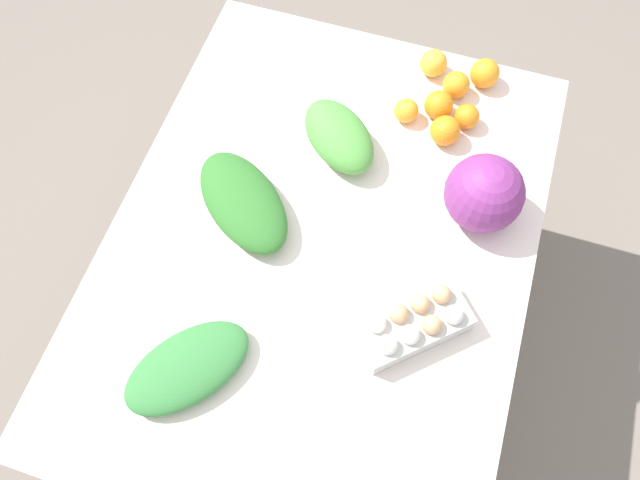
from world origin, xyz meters
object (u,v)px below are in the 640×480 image
Objects in this scene: orange_3 at (406,111)px; cabbage_purple at (484,193)px; orange_2 at (467,117)px; egg_carton at (413,323)px; orange_4 at (445,131)px; greens_bunch_beet_tops at (243,202)px; orange_1 at (439,105)px; orange_0 at (485,73)px; greens_bunch_chard at (339,136)px; greens_bunch_kale at (188,367)px; orange_6 at (456,85)px; orange_5 at (433,63)px.

cabbage_purple is at bearing -133.38° from orange_3.
orange_2 and orange_3 have the same top height.
egg_carton is 0.53m from orange_4.
greens_bunch_beet_tops is at bearing 106.96° from cabbage_purple.
orange_1 is (0.43, -0.38, -0.00)m from greens_bunch_beet_tops.
cabbage_purple reaches higher than orange_0.
greens_bunch_kale is (-0.66, 0.14, -0.02)m from greens_bunch_chard.
greens_bunch_beet_tops is 4.13× the size of orange_1.
greens_bunch_beet_tops is 0.57m from orange_1.
orange_1 reaches higher than greens_bunch_kale.
orange_1 reaches higher than orange_6.
greens_bunch_chard reaches higher than orange_1.
egg_carton reaches higher than orange_4.
orange_6 is at bearing 28.29° from orange_2.
greens_bunch_beet_tops is (-0.17, 0.54, -0.05)m from cabbage_purple.
orange_1 is 1.15× the size of orange_2.
orange_4 is (-0.06, 0.04, 0.01)m from orange_2.
egg_carton is at bearing -179.84° from orange_2.
orange_1 is (0.84, -0.36, 0.01)m from greens_bunch_kale.
orange_2 is 0.85× the size of orange_4.
orange_1 is at bearing 145.75° from orange_0.
orange_1 is at bearing 82.31° from orange_2.
greens_bunch_beet_tops is 1.08× the size of greens_bunch_kale.
orange_0 is 0.25m from orange_3.
orange_2 is at bearing 173.83° from orange_0.
greens_bunch_kale is 0.93m from orange_2.
greens_bunch_chard is 0.36m from orange_5.
greens_bunch_beet_tops is 0.41m from greens_bunch_kale.
orange_0 reaches higher than orange_1.
cabbage_purple is at bearing -152.75° from orange_5.
orange_4 reaches higher than orange_1.
orange_4 is (0.76, -0.39, 0.01)m from greens_bunch_kale.
greens_bunch_kale is at bearing -176.33° from greens_bunch_beet_tops.
cabbage_purple is 0.64× the size of greens_bunch_kale.
orange_6 is (0.92, -0.39, 0.01)m from greens_bunch_kale.
egg_carton is 3.36× the size of orange_0.
orange_4 reaches higher than orange_3.
greens_bunch_beet_tops is 1.30× the size of greens_bunch_chard.
greens_bunch_chard is 0.45m from orange_0.
orange_2 is at bearing -132.03° from egg_carton.
orange_0 is at bearing 9.12° from cabbage_purple.
greens_bunch_chard reaches higher than greens_bunch_beet_tops.
orange_0 is 1.20× the size of orange_2.
egg_carton is at bearing 166.88° from cabbage_purple.
orange_6 is (0.68, 0.05, -0.01)m from egg_carton.
greens_bunch_chard is 0.83× the size of greens_bunch_kale.
greens_bunch_chard reaches higher than orange_3.
orange_2 is (0.83, -0.43, 0.00)m from greens_bunch_kale.
orange_4 is (-0.08, -0.03, 0.00)m from orange_1.
greens_bunch_chard is 3.25× the size of orange_5.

